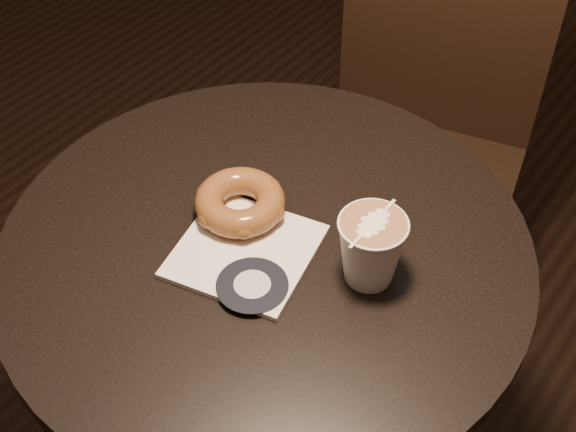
{
  "coord_description": "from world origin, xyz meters",
  "views": [
    {
      "loc": [
        0.45,
        -0.54,
        1.52
      ],
      "look_at": [
        0.01,
        0.03,
        0.79
      ],
      "focal_mm": 50.0,
      "sensor_mm": 36.0,
      "label": 1
    }
  ],
  "objects_px": {
    "latte_cup": "(371,250)",
    "doughnut": "(240,202)",
    "cafe_table": "(268,334)",
    "chair": "(426,109)",
    "pastry_bag": "(245,251)"
  },
  "relations": [
    {
      "from": "latte_cup",
      "to": "doughnut",
      "type": "bearing_deg",
      "value": -175.36
    },
    {
      "from": "doughnut",
      "to": "latte_cup",
      "type": "xyz_separation_m",
      "value": [
        0.19,
        0.02,
        0.02
      ]
    },
    {
      "from": "cafe_table",
      "to": "chair",
      "type": "relative_size",
      "value": 0.74
    },
    {
      "from": "pastry_bag",
      "to": "latte_cup",
      "type": "height_order",
      "value": "latte_cup"
    },
    {
      "from": "chair",
      "to": "doughnut",
      "type": "height_order",
      "value": "chair"
    },
    {
      "from": "pastry_bag",
      "to": "latte_cup",
      "type": "distance_m",
      "value": 0.17
    },
    {
      "from": "cafe_table",
      "to": "pastry_bag",
      "type": "relative_size",
      "value": 4.49
    },
    {
      "from": "chair",
      "to": "pastry_bag",
      "type": "relative_size",
      "value": 6.04
    },
    {
      "from": "latte_cup",
      "to": "chair",
      "type": "bearing_deg",
      "value": 110.85
    },
    {
      "from": "cafe_table",
      "to": "latte_cup",
      "type": "bearing_deg",
      "value": 13.96
    },
    {
      "from": "chair",
      "to": "latte_cup",
      "type": "bearing_deg",
      "value": -83.72
    },
    {
      "from": "cafe_table",
      "to": "chair",
      "type": "height_order",
      "value": "chair"
    },
    {
      "from": "pastry_bag",
      "to": "doughnut",
      "type": "height_order",
      "value": "doughnut"
    },
    {
      "from": "latte_cup",
      "to": "pastry_bag",
      "type": "bearing_deg",
      "value": -156.56
    },
    {
      "from": "chair",
      "to": "pastry_bag",
      "type": "bearing_deg",
      "value": -98.52
    }
  ]
}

